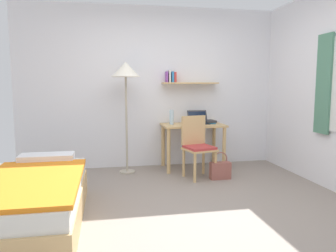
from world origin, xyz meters
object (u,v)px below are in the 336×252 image
at_px(laptop, 198,120).
at_px(book_stack, 209,122).
at_px(desk_chair, 197,144).
at_px(handbag, 220,170).
at_px(bed, 35,200).
at_px(desk, 193,133).
at_px(water_bottle, 172,117).
at_px(standing_lamp, 126,75).

bearing_deg(laptop, book_stack, 2.86).
relative_size(desk_chair, handbag, 2.26).
height_order(bed, handbag, bed).
height_order(desk, book_stack, book_stack).
bearing_deg(water_bottle, book_stack, 0.03).
bearing_deg(bed, desk, 41.20).
height_order(bed, desk, desk).
distance_m(desk, standing_lamp, 1.40).
height_order(desk, handbag, desk).
relative_size(bed, standing_lamp, 1.09).
xyz_separation_m(laptop, water_bottle, (-0.43, 0.01, 0.06)).
distance_m(laptop, water_bottle, 0.44).
height_order(desk_chair, handbag, desk_chair).
bearing_deg(book_stack, handbag, -95.10).
relative_size(standing_lamp, water_bottle, 7.23).
relative_size(desk, laptop, 2.99).
bearing_deg(handbag, bed, -153.86).
xyz_separation_m(laptop, handbag, (0.13, -0.72, -0.64)).
bearing_deg(standing_lamp, handbag, -25.24).
height_order(desk_chair, water_bottle, water_bottle).
bearing_deg(bed, laptop, 40.54).
bearing_deg(standing_lamp, laptop, 5.39).
xyz_separation_m(desk_chair, water_bottle, (-0.27, 0.56, 0.35)).
relative_size(bed, laptop, 5.62).
bearing_deg(laptop, desk, -157.54).
height_order(bed, book_stack, book_stack).
bearing_deg(desk, book_stack, 9.46).
height_order(desk, laptop, laptop).
height_order(standing_lamp, laptop, standing_lamp).
height_order(bed, desk_chair, desk_chair).
height_order(water_bottle, book_stack, water_bottle).
bearing_deg(water_bottle, laptop, -1.26).
bearing_deg(book_stack, water_bottle, -179.97).
distance_m(bed, book_stack, 3.03).
distance_m(desk, laptop, 0.21).
xyz_separation_m(bed, water_bottle, (1.71, 1.85, 0.60)).
bearing_deg(handbag, water_bottle, 127.99).
distance_m(laptop, handbag, 0.97).
bearing_deg(standing_lamp, book_stack, 5.02).
bearing_deg(handbag, desk, 108.60).
bearing_deg(bed, water_bottle, 47.12).
height_order(desk_chair, standing_lamp, standing_lamp).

